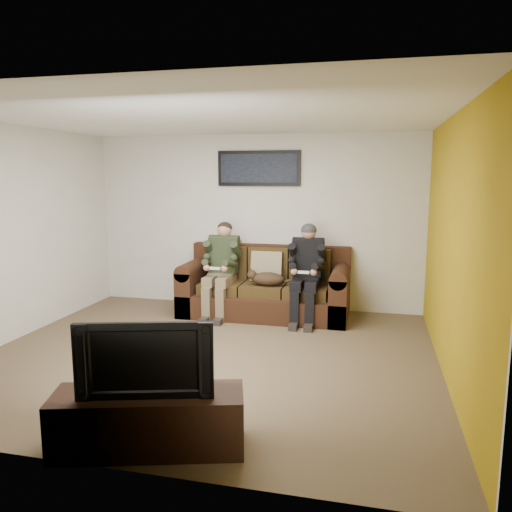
% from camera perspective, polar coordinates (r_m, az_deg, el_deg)
% --- Properties ---
extents(floor, '(5.00, 5.00, 0.00)m').
position_cam_1_polar(floor, '(5.74, -5.38, -11.20)').
color(floor, brown).
rests_on(floor, ground).
extents(ceiling, '(5.00, 5.00, 0.00)m').
position_cam_1_polar(ceiling, '(5.41, -5.81, 15.56)').
color(ceiling, silver).
rests_on(ceiling, ground).
extents(wall_back, '(5.00, 0.00, 5.00)m').
position_cam_1_polar(wall_back, '(7.57, -0.07, 3.92)').
color(wall_back, beige).
rests_on(wall_back, ground).
extents(wall_front, '(5.00, 0.00, 5.00)m').
position_cam_1_polar(wall_front, '(3.40, -17.94, -3.03)').
color(wall_front, beige).
rests_on(wall_front, ground).
extents(wall_left, '(0.00, 4.50, 4.50)m').
position_cam_1_polar(wall_left, '(6.66, -26.40, 2.24)').
color(wall_left, beige).
rests_on(wall_left, ground).
extents(wall_right, '(0.00, 4.50, 4.50)m').
position_cam_1_polar(wall_right, '(5.19, 21.54, 0.85)').
color(wall_right, beige).
rests_on(wall_right, ground).
extents(accent_wall_right, '(0.00, 4.50, 4.50)m').
position_cam_1_polar(accent_wall_right, '(5.19, 21.43, 0.86)').
color(accent_wall_right, '#AA8711').
rests_on(accent_wall_right, ground).
extents(sofa, '(2.37, 1.02, 0.97)m').
position_cam_1_polar(sofa, '(7.26, 1.16, -3.77)').
color(sofa, '#331B0F').
rests_on(sofa, ground).
extents(throw_pillow, '(0.45, 0.22, 0.45)m').
position_cam_1_polar(throw_pillow, '(7.24, 1.24, -1.19)').
color(throw_pillow, '#917F5F').
rests_on(throw_pillow, sofa).
extents(throw_blanket, '(0.49, 0.24, 0.09)m').
position_cam_1_polar(throw_blanket, '(7.62, -3.66, 1.44)').
color(throw_blanket, tan).
rests_on(throw_blanket, sofa).
extents(person_left, '(0.51, 0.87, 1.33)m').
position_cam_1_polar(person_left, '(7.15, -3.98, -0.81)').
color(person_left, brown).
rests_on(person_left, sofa).
extents(person_right, '(0.51, 0.86, 1.34)m').
position_cam_1_polar(person_right, '(6.89, 5.81, -1.18)').
color(person_right, black).
rests_on(person_right, sofa).
extents(cat, '(0.66, 0.26, 0.24)m').
position_cam_1_polar(cat, '(6.96, 1.19, -2.59)').
color(cat, '#442F1B').
rests_on(cat, sofa).
extents(framed_poster, '(1.25, 0.05, 0.52)m').
position_cam_1_polar(framed_poster, '(7.50, 0.31, 9.99)').
color(framed_poster, black).
rests_on(framed_poster, wall_back).
extents(tv_stand, '(1.45, 0.81, 0.43)m').
position_cam_1_polar(tv_stand, '(3.92, -12.15, -17.95)').
color(tv_stand, '#311B10').
rests_on(tv_stand, ground).
extents(television, '(0.97, 0.39, 0.56)m').
position_cam_1_polar(television, '(3.73, -12.41, -11.13)').
color(television, black).
rests_on(television, tv_stand).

